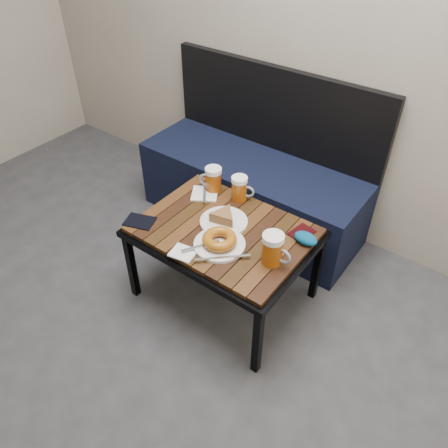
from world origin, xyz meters
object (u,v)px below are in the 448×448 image
Objects in this scene: beer_mug_centre at (240,188)px; passport_navy at (140,221)px; bench at (253,185)px; cafe_table at (224,235)px; plate_pie at (224,219)px; knit_pouch at (306,238)px; beer_mug_left at (213,179)px; passport_burgundy at (302,233)px; beer_mug_right at (273,249)px; plate_bagel at (219,241)px.

passport_navy is at bearing -143.37° from beer_mug_centre.
cafe_table is (0.24, -0.64, 0.16)m from bench.
knit_pouch is at bearing 16.01° from plate_pie.
beer_mug_left is 0.98× the size of passport_navy.
beer_mug_left reaches higher than passport_navy.
bench is at bearing 152.43° from passport_burgundy.
cafe_table is 0.34m from beer_mug_left.
beer_mug_right is at bearing 138.80° from beer_mug_left.
beer_mug_left reaches higher than plate_pie.
cafe_table is at bearing -69.03° from bench.
bench is at bearing 109.87° from plate_pie.
beer_mug_centre reaches higher than plate_pie.
bench is 0.50m from beer_mug_centre.
plate_bagel is (0.13, -0.35, -0.04)m from beer_mug_centre.
knit_pouch reaches higher than cafe_table.
beer_mug_centre is at bearing -67.21° from bench.
bench is 0.68m from plate_pie.
passport_burgundy is (0.32, 0.19, 0.05)m from cafe_table.
cafe_table is 7.34× the size of knit_pouch.
beer_mug_left is (0.01, -0.42, 0.27)m from bench.
beer_mug_centre is at bearing 110.88° from plate_bagel.
passport_burgundy is at bearing 100.93° from passport_navy.
passport_navy is (-0.13, -0.42, -0.07)m from beer_mug_left.
plate_bagel is (0.30, -0.75, 0.23)m from bench.
passport_burgundy is (0.34, 0.16, -0.02)m from plate_pie.
cafe_table is at bearing -51.91° from plate_pie.
beer_mug_right is 0.21m from knit_pouch.
beer_mug_right is (0.55, -0.69, 0.28)m from bench.
beer_mug_right is 0.54× the size of plate_bagel.
passport_navy is at bearing -167.25° from plate_bagel.
beer_mug_right is 0.34m from plate_pie.
cafe_table is at bearing -158.26° from knit_pouch.
beer_mug_left is 0.50× the size of plate_bagel.
beer_mug_centre is 0.22m from plate_pie.
bench is at bearing 152.58° from passport_navy.
knit_pouch is (0.04, -0.05, 0.02)m from passport_burgundy.
beer_mug_right reaches higher than cafe_table.
beer_mug_right is 1.28× the size of passport_burgundy.
bench reaches higher than plate_bagel.
beer_mug_left is 0.16m from beer_mug_centre.
knit_pouch is at bearing 158.68° from beer_mug_left.
beer_mug_left is 0.45m from passport_navy.
beer_mug_left reaches higher than plate_bagel.
plate_bagel reaches higher than passport_burgundy.
plate_pie is 1.95× the size of passport_burgundy.
plate_pie is at bearing -70.13° from bench.
passport_navy is (-0.36, -0.21, 0.05)m from cafe_table.
beer_mug_right reaches higher than plate_bagel.
beer_mug_left is 0.60× the size of plate_pie.
plate_pie is at bearing 128.09° from cafe_table.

